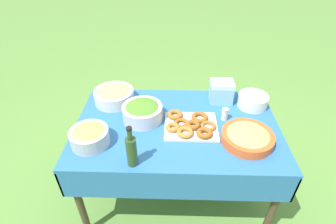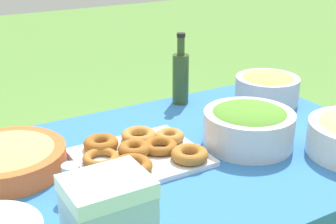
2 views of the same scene
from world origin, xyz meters
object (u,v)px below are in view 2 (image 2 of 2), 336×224
object	(u,v)px
olive_oil_bottle	(181,76)
cooler_box	(108,214)
donut_platter	(140,152)
bread_bowl	(6,157)
fruit_bowl	(267,87)
salad_bowl	(249,125)

from	to	relation	value
olive_oil_bottle	cooler_box	bearing A→B (deg)	48.39
donut_platter	cooler_box	xyz separation A→B (m)	(0.25, 0.34, 0.07)
bread_bowl	fruit_bowl	distance (m)	1.02
cooler_box	donut_platter	bearing A→B (deg)	-126.43
olive_oil_bottle	bread_bowl	xyz separation A→B (m)	(0.72, 0.21, -0.07)
donut_platter	olive_oil_bottle	size ratio (longest dim) A/B	1.37
donut_platter	fruit_bowl	world-z (taller)	fruit_bowl
olive_oil_bottle	bread_bowl	bearing A→B (deg)	16.50
olive_oil_bottle	bread_bowl	world-z (taller)	olive_oil_bottle
donut_platter	cooler_box	world-z (taller)	cooler_box
bread_bowl	olive_oil_bottle	bearing A→B (deg)	-163.50
salad_bowl	olive_oil_bottle	bearing A→B (deg)	-91.85
donut_platter	olive_oil_bottle	world-z (taller)	olive_oil_bottle
donut_platter	olive_oil_bottle	bearing A→B (deg)	-136.05
olive_oil_bottle	salad_bowl	bearing A→B (deg)	88.15
fruit_bowl	cooler_box	size ratio (longest dim) A/B	1.41
olive_oil_bottle	fruit_bowl	size ratio (longest dim) A/B	1.12
salad_bowl	bread_bowl	bearing A→B (deg)	-17.21
salad_bowl	fruit_bowl	bearing A→B (deg)	-139.79
fruit_bowl	donut_platter	bearing A→B (deg)	15.00
bread_bowl	salad_bowl	bearing A→B (deg)	162.79
bread_bowl	fruit_bowl	size ratio (longest dim) A/B	1.36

